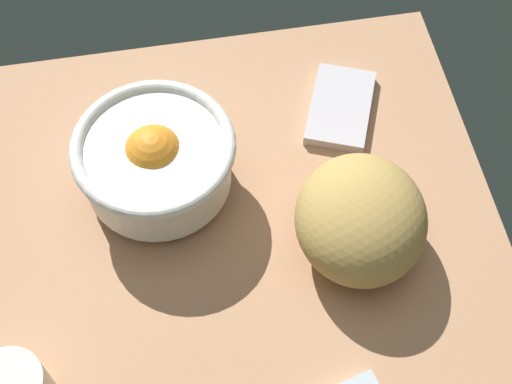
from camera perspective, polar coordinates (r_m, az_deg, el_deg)
ground_plane at (r=92.67cm, az=-1.47°, el=-5.16°), size 68.88×65.37×3.00cm
fruit_bowl at (r=91.80cm, az=-7.49°, el=2.41°), size 19.43×19.43×10.53cm
bread_loaf at (r=88.10cm, az=7.80°, el=-2.02°), size 19.23×18.05×11.03cm
napkin_spare at (r=102.64cm, az=6.30°, el=6.27°), size 14.74×11.95×1.54cm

